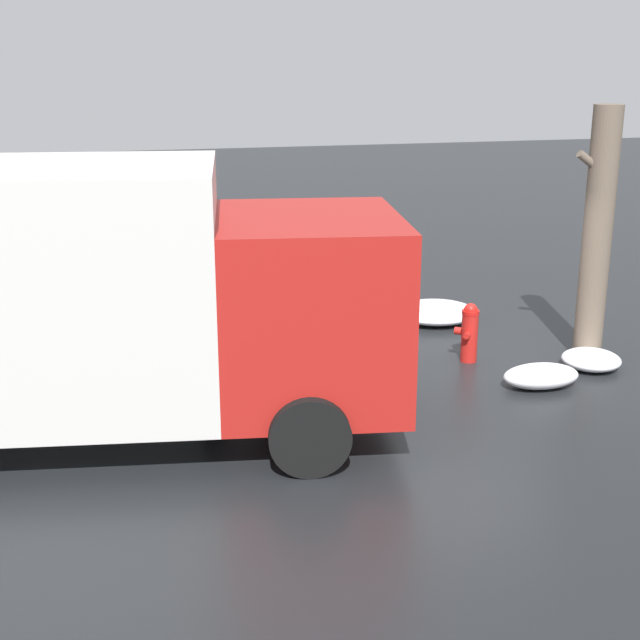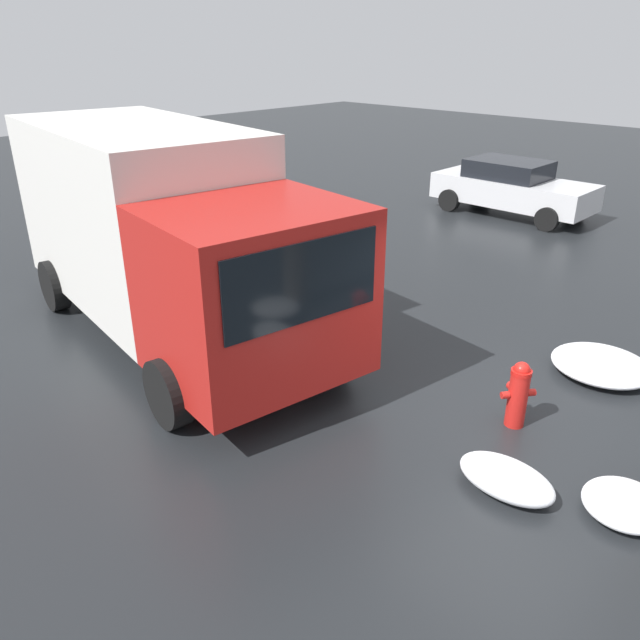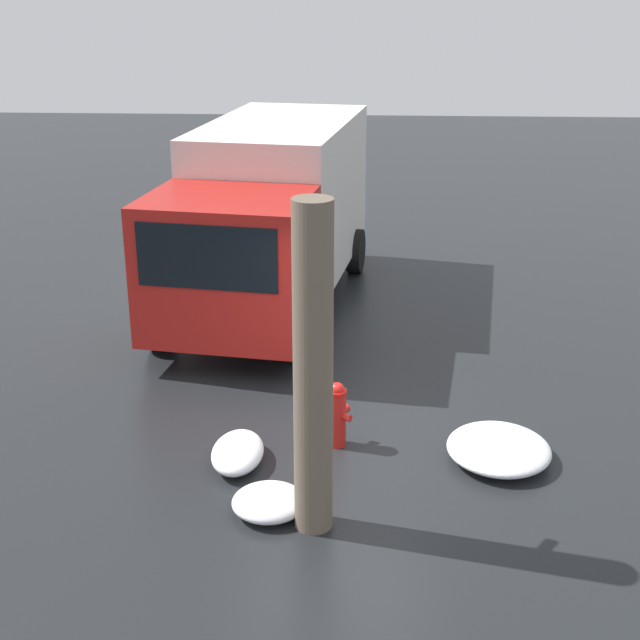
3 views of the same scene
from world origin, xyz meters
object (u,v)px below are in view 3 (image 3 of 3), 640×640
(fire_hydrant, at_px, (337,413))
(pedestrian, at_px, (279,279))
(delivery_truck, at_px, (270,211))
(tree_trunk, at_px, (313,372))

(fire_hydrant, relative_size, pedestrian, 0.51)
(delivery_truck, bearing_deg, pedestrian, 109.03)
(fire_hydrant, relative_size, delivery_truck, 0.12)
(delivery_truck, bearing_deg, fire_hydrant, 112.76)
(tree_trunk, distance_m, pedestrian, 5.92)
(fire_hydrant, bearing_deg, pedestrian, 51.64)
(fire_hydrant, height_order, tree_trunk, tree_trunk)
(fire_hydrant, xyz_separation_m, tree_trunk, (-1.84, 0.19, 1.40))
(delivery_truck, bearing_deg, tree_trunk, 107.71)
(fire_hydrant, xyz_separation_m, delivery_truck, (5.43, 1.41, 1.28))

